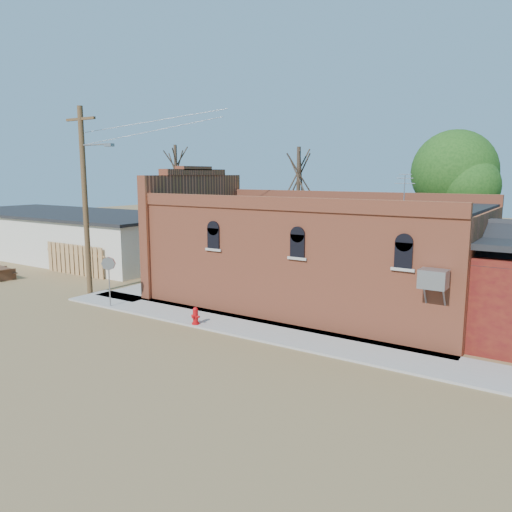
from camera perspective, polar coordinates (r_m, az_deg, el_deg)
The scene contains 14 objects.
ground at distance 19.54m, azimuth -6.01°, elevation -8.16°, with size 120.00×120.00×0.00m, color olive.
sidewalk_south at distance 19.35m, azimuth -0.83°, elevation -8.15°, with size 19.00×2.20×0.08m, color #9E9991.
sidewalk_west at distance 27.91m, azimuth -8.23°, elevation -2.77°, with size 2.60×10.00×0.08m, color #9E9991.
brick_bar at distance 22.61m, azimuth 6.01°, elevation 0.35°, with size 16.40×7.97×6.30m.
storage_building at distance 38.36m, azimuth -20.62°, elevation 2.39°, with size 20.40×8.40×3.17m.
wood_fence at distance 31.04m, azimuth -20.02°, elevation -0.40°, with size 5.20×0.10×1.80m, color #AF774F, non-canonical shape.
utility_pole at distance 25.38m, azimuth -18.90°, elevation 6.40°, with size 3.12×0.26×9.00m.
tree_bare_near at distance 31.14m, azimuth 4.89°, elevation 9.52°, with size 2.80×2.80×7.65m.
tree_bare_far at distance 38.39m, azimuth -9.16°, elevation 10.00°, with size 2.80×2.80×8.16m.
tree_leafy at distance 28.47m, azimuth 21.72°, elevation 8.86°, with size 4.40×4.40×8.15m.
fire_hydrant at distance 19.66m, azimuth -6.94°, elevation -6.80°, with size 0.37×0.34×0.68m.
stop_sign at distance 22.76m, azimuth -16.49°, elevation -1.36°, with size 0.49×0.43×2.21m.
trash_barrel at distance 28.75m, azimuth -9.26°, elevation -1.63°, with size 0.46×0.46×0.71m, color navy.
picnic_table at distance 31.40m, azimuth -27.25°, elevation -1.62°, with size 1.79×1.45×0.68m.
Camera 1 is at (11.88, -14.36, 5.87)m, focal length 35.00 mm.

